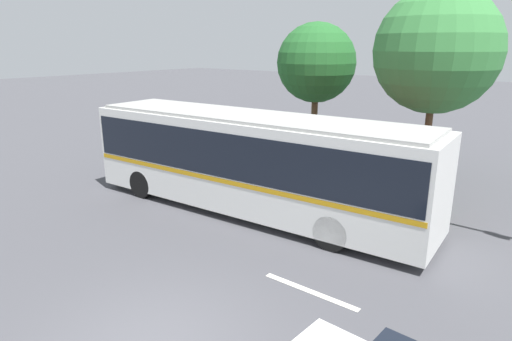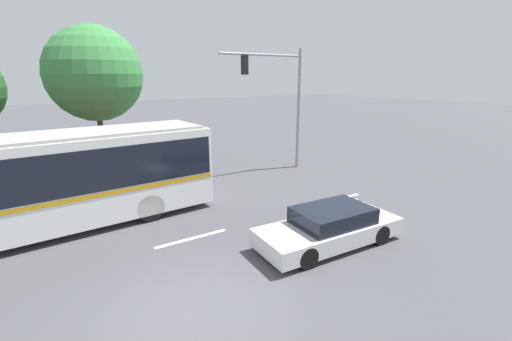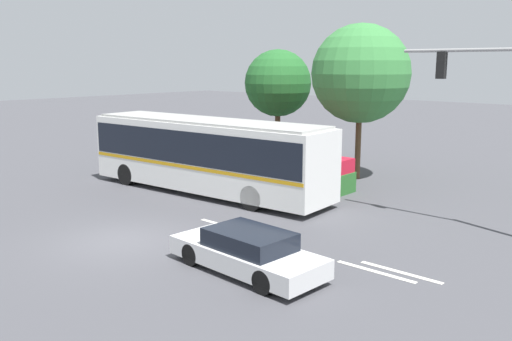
{
  "view_description": "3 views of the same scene",
  "coord_description": "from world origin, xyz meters",
  "px_view_note": "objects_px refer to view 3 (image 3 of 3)",
  "views": [
    {
      "loc": [
        5.78,
        -4.21,
        5.38
      ],
      "look_at": [
        -1.99,
        5.62,
        1.74
      ],
      "focal_mm": 30.63,
      "sensor_mm": 36.0,
      "label": 1
    },
    {
      "loc": [
        -2.36,
        -6.2,
        5.03
      ],
      "look_at": [
        3.54,
        2.98,
        2.04
      ],
      "focal_mm": 24.22,
      "sensor_mm": 36.0,
      "label": 2
    },
    {
      "loc": [
        14.36,
        -9.7,
        5.61
      ],
      "look_at": [
        1.78,
        4.5,
        1.88
      ],
      "focal_mm": 38.3,
      "sensor_mm": 36.0,
      "label": 3
    }
  ],
  "objects_px": {
    "traffic_light_pole": "(510,108)",
    "street_tree_left": "(278,83)",
    "city_bus": "(206,151)",
    "sedan_foreground": "(247,252)",
    "street_tree_centre": "(361,74)"
  },
  "relations": [
    {
      "from": "traffic_light_pole",
      "to": "street_tree_centre",
      "type": "relative_size",
      "value": 0.86
    },
    {
      "from": "sedan_foreground",
      "to": "street_tree_left",
      "type": "height_order",
      "value": "street_tree_left"
    },
    {
      "from": "sedan_foreground",
      "to": "street_tree_left",
      "type": "bearing_deg",
      "value": -50.51
    },
    {
      "from": "city_bus",
      "to": "street_tree_centre",
      "type": "bearing_deg",
      "value": -119.59
    },
    {
      "from": "sedan_foreground",
      "to": "street_tree_left",
      "type": "xyz_separation_m",
      "value": [
        -9.83,
        13.29,
        3.95
      ]
    },
    {
      "from": "city_bus",
      "to": "sedan_foreground",
      "type": "bearing_deg",
      "value": 139.53
    },
    {
      "from": "city_bus",
      "to": "street_tree_left",
      "type": "height_order",
      "value": "street_tree_left"
    },
    {
      "from": "sedan_foreground",
      "to": "street_tree_centre",
      "type": "xyz_separation_m",
      "value": [
        -4.25,
        12.71,
        4.55
      ]
    },
    {
      "from": "traffic_light_pole",
      "to": "street_tree_left",
      "type": "distance_m",
      "value": 14.9
    },
    {
      "from": "traffic_light_pole",
      "to": "street_tree_centre",
      "type": "bearing_deg",
      "value": -29.91
    },
    {
      "from": "sedan_foreground",
      "to": "street_tree_centre",
      "type": "bearing_deg",
      "value": -68.5
    },
    {
      "from": "traffic_light_pole",
      "to": "street_tree_centre",
      "type": "xyz_separation_m",
      "value": [
        -8.32,
        4.79,
        0.91
      ]
    },
    {
      "from": "sedan_foreground",
      "to": "street_tree_centre",
      "type": "relative_size",
      "value": 0.63
    },
    {
      "from": "city_bus",
      "to": "sedan_foreground",
      "type": "xyz_separation_m",
      "value": [
        7.64,
        -5.7,
        -1.27
      ]
    },
    {
      "from": "traffic_light_pole",
      "to": "street_tree_left",
      "type": "height_order",
      "value": "traffic_light_pole"
    }
  ]
}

